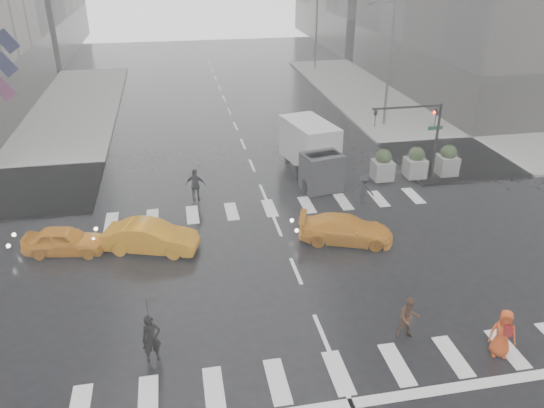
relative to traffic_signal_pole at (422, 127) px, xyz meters
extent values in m
plane|color=black|center=(-9.01, -8.01, -3.22)|extent=(120.00, 120.00, 0.00)
cube|color=gray|center=(10.49, 9.49, -3.14)|extent=(35.00, 35.00, 0.15)
cube|color=#2D2B28|center=(19.99, 18.99, -1.02)|extent=(26.05, 26.05, 4.40)
cube|color=#2D2B28|center=(19.99, 47.99, -1.02)|extent=(26.05, 26.05, 4.40)
cylinder|color=black|center=(0.99, -0.01, -0.97)|extent=(0.16, 0.16, 4.50)
cylinder|color=black|center=(-1.01, -0.01, 1.18)|extent=(4.00, 0.12, 0.12)
imported|color=black|center=(0.74, -0.01, 0.48)|extent=(0.16, 0.20, 1.00)
imported|color=black|center=(-2.81, -0.01, 0.68)|extent=(0.16, 0.20, 1.00)
sphere|color=#FF190C|center=(0.64, -0.01, 0.78)|extent=(0.20, 0.20, 0.20)
cube|color=#0C5521|center=(0.99, 0.29, -0.22)|extent=(0.90, 0.03, 0.22)
cylinder|color=#59595B|center=(1.99, 9.99, 1.28)|extent=(0.20, 0.20, 9.00)
cylinder|color=#59595B|center=(1.09, 9.99, 5.58)|extent=(1.80, 0.12, 0.12)
cube|color=#59595B|center=(0.19, 9.99, 5.48)|extent=(0.50, 0.22, 0.15)
cylinder|color=#59595B|center=(1.99, 29.99, 1.28)|extent=(0.20, 0.20, 9.00)
cube|color=gray|center=(-2.01, 0.19, -2.52)|extent=(1.10, 1.10, 1.10)
sphere|color=#213015|center=(-2.01, 0.19, -1.72)|extent=(0.90, 0.90, 0.90)
cube|color=gray|center=(-0.01, 0.19, -2.52)|extent=(1.10, 1.10, 1.10)
sphere|color=#213015|center=(-0.01, 0.19, -1.72)|extent=(0.90, 0.90, 0.90)
cube|color=gray|center=(1.99, 0.19, -2.52)|extent=(1.10, 1.10, 1.10)
sphere|color=#213015|center=(1.99, 0.19, -1.72)|extent=(0.90, 0.90, 0.90)
cube|color=#A71721|center=(-23.81, 8.99, 1.03)|extent=(1.54, 0.02, 1.66)
cube|color=#0E1034|center=(-23.81, 10.49, 2.23)|extent=(1.54, 0.02, 1.66)
cube|color=#0E1034|center=(-23.81, 11.99, 3.43)|extent=(1.54, 0.02, 1.66)
imported|color=black|center=(-14.84, -12.26, -2.35)|extent=(0.71, 0.55, 1.74)
imported|color=black|center=(-14.84, -12.26, -1.23)|extent=(1.16, 1.18, 0.88)
imported|color=#482A19|center=(-6.13, -12.76, -2.42)|extent=(0.83, 0.68, 1.59)
imported|color=#D1400E|center=(-3.46, -14.18, -2.34)|extent=(1.01, 0.86, 1.76)
cube|color=maroon|center=(-3.46, -14.36, -2.07)|extent=(0.32, 0.26, 0.40)
imported|color=black|center=(-12.69, -0.39, -2.30)|extent=(1.18, 0.87, 1.82)
imported|color=black|center=(-4.03, -2.39, -2.39)|extent=(1.17, 1.16, 1.65)
imported|color=orange|center=(-18.72, -4.62, -2.61)|extent=(3.77, 2.02, 1.22)
imported|color=orange|center=(-14.97, -5.16, -2.53)|extent=(4.39, 2.64, 1.37)
imported|color=orange|center=(-6.19, -6.00, -2.59)|extent=(4.15, 2.86, 1.24)
cube|color=#BEBEC0|center=(-5.79, 2.50, -1.37)|extent=(2.16, 4.15, 2.43)
cube|color=#2A2A2E|center=(-5.79, -0.39, -2.09)|extent=(2.07, 1.62, 2.07)
cube|color=black|center=(-5.79, -0.39, -1.46)|extent=(1.80, 0.81, 0.81)
cylinder|color=black|center=(-6.73, -0.57, -2.81)|extent=(0.25, 0.81, 0.81)
cylinder|color=black|center=(-4.84, -0.57, -2.81)|extent=(0.25, 0.81, 0.81)
cylinder|color=black|center=(-6.73, 1.41, -2.81)|extent=(0.25, 0.81, 0.81)
cylinder|color=black|center=(-4.84, 1.41, -2.81)|extent=(0.25, 0.81, 0.81)
cylinder|color=black|center=(-6.73, 3.94, -2.81)|extent=(0.25, 0.81, 0.81)
cylinder|color=black|center=(-4.84, 3.94, -2.81)|extent=(0.25, 0.81, 0.81)
camera|label=1|loc=(-13.53, -26.25, 9.21)|focal=35.00mm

